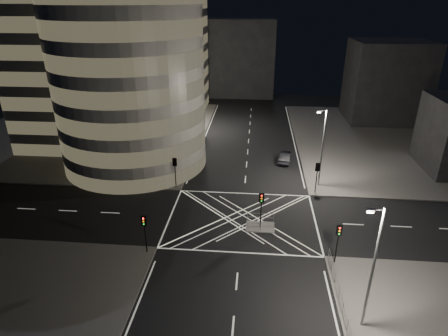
# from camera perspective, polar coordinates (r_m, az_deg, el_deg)

# --- Properties ---
(ground) EXTENTS (120.00, 120.00, 0.00)m
(ground) POSITION_cam_1_polar(r_m,az_deg,el_deg) (41.71, 2.77, -7.78)
(ground) COLOR black
(ground) RESTS_ON ground
(sidewalk_far_left) EXTENTS (42.00, 42.00, 0.15)m
(sidewalk_far_left) POSITION_cam_1_polar(r_m,az_deg,el_deg) (72.65, -19.79, 5.20)
(sidewalk_far_left) COLOR #555250
(sidewalk_far_left) RESTS_ON ground
(sidewalk_far_right) EXTENTS (42.00, 42.00, 0.15)m
(sidewalk_far_right) POSITION_cam_1_polar(r_m,az_deg,el_deg) (71.74, 27.69, 3.57)
(sidewalk_far_right) COLOR #555250
(sidewalk_far_right) RESTS_ON ground
(central_island) EXTENTS (3.00, 2.00, 0.15)m
(central_island) POSITION_cam_1_polar(r_m,az_deg,el_deg) (40.40, 5.54, -8.93)
(central_island) COLOR slate
(central_island) RESTS_ON ground
(office_tower_curved) EXTENTS (30.00, 29.00, 27.20)m
(office_tower_curved) POSITION_cam_1_polar(r_m,az_deg,el_deg) (59.07, -17.26, 14.05)
(office_tower_curved) COLOR gray
(office_tower_curved) RESTS_ON sidewalk_far_left
(office_block_rear) EXTENTS (24.00, 16.00, 22.00)m
(office_block_rear) POSITION_cam_1_polar(r_m,az_deg,el_deg) (81.44, -11.95, 16.10)
(office_block_rear) COLOR gray
(office_block_rear) RESTS_ON sidewalk_far_left
(building_right_far) EXTENTS (14.00, 12.00, 15.00)m
(building_right_far) POSITION_cam_1_polar(r_m,az_deg,el_deg) (80.62, 23.50, 12.04)
(building_right_far) COLOR black
(building_right_far) RESTS_ON sidewalk_far_right
(building_far_end) EXTENTS (18.00, 8.00, 18.00)m
(building_far_end) POSITION_cam_1_polar(r_m,az_deg,el_deg) (94.37, 1.99, 16.34)
(building_far_end) COLOR black
(building_far_end) RESTS_ON ground
(tree_a) EXTENTS (4.30, 4.30, 7.24)m
(tree_a) POSITION_cam_1_polar(r_m,az_deg,el_deg) (48.95, -9.03, 3.40)
(tree_a) COLOR black
(tree_a) RESTS_ON sidewalk_far_left
(tree_b) EXTENTS (4.94, 4.94, 7.23)m
(tree_b) POSITION_cam_1_polar(r_m,az_deg,el_deg) (54.56, -7.55, 5.29)
(tree_b) COLOR black
(tree_b) RESTS_ON sidewalk_far_left
(tree_c) EXTENTS (3.73, 3.73, 6.90)m
(tree_c) POSITION_cam_1_polar(r_m,az_deg,el_deg) (60.04, -6.37, 7.49)
(tree_c) COLOR black
(tree_c) RESTS_ON sidewalk_far_left
(tree_d) EXTENTS (5.36, 5.36, 8.12)m
(tree_d) POSITION_cam_1_polar(r_m,az_deg,el_deg) (65.62, -5.38, 9.26)
(tree_d) COLOR black
(tree_d) RESTS_ON sidewalk_far_left
(tree_e) EXTENTS (3.43, 3.43, 6.12)m
(tree_e) POSITION_cam_1_polar(r_m,az_deg,el_deg) (71.56, -4.51, 9.82)
(tree_e) COLOR black
(tree_e) RESTS_ON sidewalk_far_left
(traffic_signal_fl) EXTENTS (0.55, 0.22, 4.00)m
(traffic_signal_fl) POSITION_cam_1_polar(r_m,az_deg,el_deg) (47.36, -7.48, 0.15)
(traffic_signal_fl) COLOR black
(traffic_signal_fl) RESTS_ON sidewalk_far_left
(traffic_signal_nl) EXTENTS (0.55, 0.22, 4.00)m
(traffic_signal_nl) POSITION_cam_1_polar(r_m,az_deg,el_deg) (35.81, -12.02, -8.79)
(traffic_signal_nl) COLOR black
(traffic_signal_nl) RESTS_ON sidewalk_near_left
(traffic_signal_fr) EXTENTS (0.55, 0.22, 4.00)m
(traffic_signal_fr) POSITION_cam_1_polar(r_m,az_deg,el_deg) (46.93, 14.01, -0.63)
(traffic_signal_fr) COLOR black
(traffic_signal_fr) RESTS_ON sidewalk_far_right
(traffic_signal_nr) EXTENTS (0.55, 0.22, 4.00)m
(traffic_signal_nr) POSITION_cam_1_polar(r_m,az_deg,el_deg) (35.25, 17.01, -9.99)
(traffic_signal_nr) COLOR black
(traffic_signal_nr) RESTS_ON sidewalk_near_right
(traffic_signal_island) EXTENTS (0.55, 0.22, 4.00)m
(traffic_signal_island) POSITION_cam_1_polar(r_m,az_deg,el_deg) (38.92, 5.71, -5.43)
(traffic_signal_island) COLOR black
(traffic_signal_island) RESTS_ON central_island
(street_lamp_left_near) EXTENTS (1.25, 0.25, 10.00)m
(street_lamp_left_near) POSITION_cam_1_polar(r_m,az_deg,el_deg) (51.25, -7.14, 5.24)
(street_lamp_left_near) COLOR slate
(street_lamp_left_near) RESTS_ON sidewalk_far_left
(street_lamp_left_far) EXTENTS (1.25, 0.25, 10.00)m
(street_lamp_left_far) POSITION_cam_1_polar(r_m,az_deg,el_deg) (68.21, -4.05, 10.20)
(street_lamp_left_far) COLOR slate
(street_lamp_left_far) RESTS_ON sidewalk_far_left
(street_lamp_right_far) EXTENTS (1.25, 0.25, 10.00)m
(street_lamp_right_far) POSITION_cam_1_polar(r_m,az_deg,el_deg) (48.05, 14.72, 3.28)
(street_lamp_right_far) COLOR slate
(street_lamp_right_far) RESTS_ON sidewalk_far_right
(street_lamp_right_near) EXTENTS (1.25, 0.25, 10.00)m
(street_lamp_right_near) POSITION_cam_1_polar(r_m,az_deg,el_deg) (28.28, 21.69, -13.72)
(street_lamp_right_near) COLOR slate
(street_lamp_right_near) RESTS_ON sidewalk_near_right
(railing_near_right) EXTENTS (0.06, 11.70, 1.10)m
(railing_near_right) POSITION_cam_1_polar(r_m,az_deg,el_deg) (32.39, 17.41, -18.57)
(railing_near_right) COLOR slate
(railing_near_right) RESTS_ON sidewalk_near_right
(railing_island_south) EXTENTS (2.80, 0.06, 1.10)m
(railing_island_south) POSITION_cam_1_polar(r_m,az_deg,el_deg) (39.30, 5.58, -8.89)
(railing_island_south) COLOR slate
(railing_island_south) RESTS_ON central_island
(railing_island_north) EXTENTS (2.80, 0.06, 1.10)m
(railing_island_north) POSITION_cam_1_polar(r_m,az_deg,el_deg) (40.82, 5.58, -7.50)
(railing_island_north) COLOR slate
(railing_island_north) RESTS_ON central_island
(sedan) EXTENTS (2.28, 4.77, 1.51)m
(sedan) POSITION_cam_1_polar(r_m,az_deg,el_deg) (56.33, 9.27, 1.69)
(sedan) COLOR black
(sedan) RESTS_ON ground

